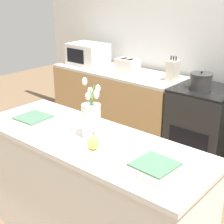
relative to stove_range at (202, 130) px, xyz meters
The scene contains 12 objects.
back_wall 0.99m from the stove_range, 104.01° to the left, with size 5.20×0.08×2.70m.
kitchen_island 1.60m from the stove_range, 93.58° to the right, with size 1.80×0.66×0.90m.
back_counter 1.16m from the stove_range, behind, with size 1.68×0.60×0.91m.
stove_range is the anchor object (origin of this frame).
flower_vase 1.68m from the stove_range, 93.51° to the right, with size 0.15×0.14×0.42m.
pear_figurine 1.77m from the stove_range, 88.54° to the right, with size 0.08×0.08×0.12m.
plate_setting_left 1.83m from the stove_range, 112.36° to the right, with size 0.34×0.34×0.02m.
plate_setting_right 1.76m from the stove_range, 73.88° to the right, with size 0.34×0.34×0.02m.
toaster 1.12m from the stove_range, behind, with size 0.28×0.18×0.17m.
cooking_pot 0.54m from the stove_range, 123.26° to the right, with size 0.22×0.22×0.19m.
microwave 1.76m from the stove_range, behind, with size 0.48×0.37×0.27m.
knife_block 0.70m from the stove_range, behind, with size 0.10×0.14×0.27m.
Camera 1 is at (1.52, -1.54, 1.92)m, focal length 55.00 mm.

